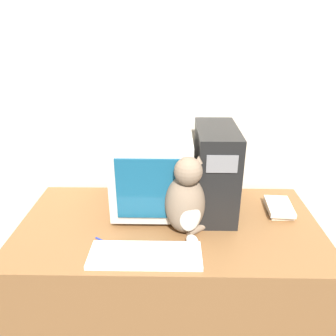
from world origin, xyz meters
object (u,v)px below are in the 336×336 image
object	(u,v)px
computer_tower	(215,171)
keyboard	(145,255)
pen	(108,243)
book_stack	(279,208)
cat	(186,201)
crt_monitor	(153,173)

from	to	relation	value
computer_tower	keyboard	world-z (taller)	computer_tower
keyboard	pen	size ratio (longest dim) A/B	3.69
keyboard	book_stack	world-z (taller)	book_stack
computer_tower	cat	xyz separation A→B (m)	(-0.15, -0.20, -0.06)
keyboard	book_stack	distance (m)	0.77
crt_monitor	book_stack	size ratio (longest dim) A/B	1.98
book_stack	crt_monitor	bearing A→B (deg)	178.68
computer_tower	book_stack	xyz separation A→B (m)	(0.34, -0.01, -0.20)
cat	keyboard	bearing A→B (deg)	-150.33
crt_monitor	computer_tower	distance (m)	0.32
computer_tower	cat	world-z (taller)	computer_tower
keyboard	book_stack	xyz separation A→B (m)	(0.67, 0.38, 0.01)
keyboard	cat	size ratio (longest dim) A/B	1.22
crt_monitor	keyboard	world-z (taller)	crt_monitor
book_stack	pen	xyz separation A→B (m)	(-0.85, -0.29, -0.02)
crt_monitor	book_stack	world-z (taller)	crt_monitor
keyboard	pen	bearing A→B (deg)	154.64
crt_monitor	pen	size ratio (longest dim) A/B	3.16
computer_tower	keyboard	bearing A→B (deg)	-129.98
crt_monitor	keyboard	bearing A→B (deg)	-91.63
crt_monitor	computer_tower	xyz separation A→B (m)	(0.32, -0.00, 0.01)
book_stack	pen	size ratio (longest dim) A/B	1.60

